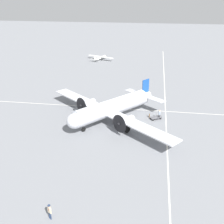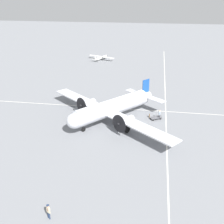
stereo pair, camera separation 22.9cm
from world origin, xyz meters
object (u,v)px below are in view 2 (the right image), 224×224
(crew_foreground, at_px, (48,210))
(passenger_boarding, at_px, (159,114))
(suitcase_near_door, at_px, (149,116))
(baggage_cart, at_px, (156,118))
(light_aircraft_distant, at_px, (101,58))
(airliner_main, at_px, (110,108))

(crew_foreground, height_order, passenger_boarding, passenger_boarding)
(suitcase_near_door, xyz_separation_m, baggage_cart, (-0.56, -1.10, -0.01))
(passenger_boarding, xyz_separation_m, suitcase_near_door, (0.42, 1.66, -0.73))
(passenger_boarding, bearing_deg, light_aircraft_distant, -172.01)
(crew_foreground, distance_m, passenger_boarding, 26.63)
(baggage_cart, bearing_deg, suitcase_near_door, -58.85)
(airliner_main, height_order, light_aircraft_distant, airliner_main)
(crew_foreground, distance_m, baggage_cart, 26.30)
(passenger_boarding, relative_size, light_aircraft_distant, 0.19)
(passenger_boarding, bearing_deg, crew_foreground, -38.54)
(crew_foreground, relative_size, light_aircraft_distant, 0.19)
(suitcase_near_door, bearing_deg, light_aircraft_distant, 22.21)
(airliner_main, relative_size, passenger_boarding, 13.90)
(baggage_cart, bearing_deg, crew_foreground, 36.62)
(crew_foreground, bearing_deg, suitcase_near_door, -75.09)
(crew_foreground, xyz_separation_m, light_aircraft_distant, (65.63, 8.02, -0.27))
(passenger_boarding, xyz_separation_m, light_aircraft_distant, (41.04, 18.24, -0.25))
(light_aircraft_distant, bearing_deg, crew_foreground, -149.75)
(airliner_main, relative_size, light_aircraft_distant, 2.69)
(airliner_main, distance_m, passenger_boarding, 8.47)
(light_aircraft_distant, bearing_deg, suitcase_near_door, -134.51)
(light_aircraft_distant, bearing_deg, airliner_main, -143.47)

